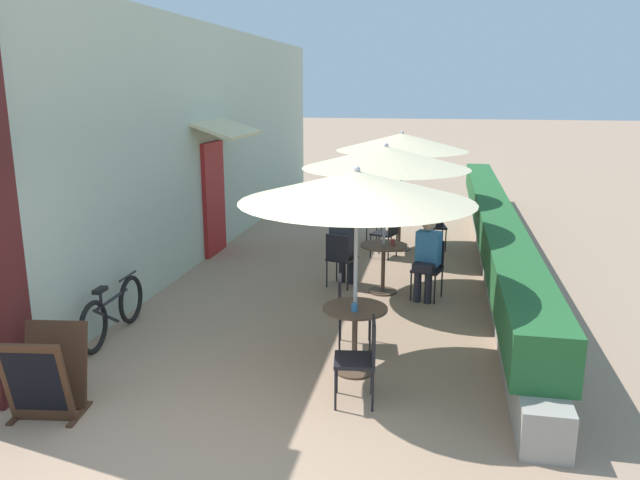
{
  "coord_description": "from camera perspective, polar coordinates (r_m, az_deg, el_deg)",
  "views": [
    {
      "loc": [
        1.78,
        -4.49,
        3.07
      ],
      "look_at": [
        0.15,
        3.8,
        1.0
      ],
      "focal_mm": 35.0,
      "sensor_mm": 36.0,
      "label": 1
    }
  ],
  "objects": [
    {
      "name": "cafe_chair_mid_right",
      "position": [
        9.75,
        1.85,
        -1.43
      ],
      "size": [
        0.49,
        0.49,
        0.87
      ],
      "rotation": [
        0.0,
        0.0,
        12.29
      ],
      "color": "black",
      "rests_on": "ground_plane"
    },
    {
      "name": "planter_hedge",
      "position": [
        11.83,
        15.56,
        0.9
      ],
      "size": [
        0.6,
        13.27,
        1.01
      ],
      "color": "gray",
      "rests_on": "ground_plane"
    },
    {
      "name": "cafe_chair_far_left",
      "position": [
        12.32,
        10.45,
        1.58
      ],
      "size": [
        0.46,
        0.46,
        0.87
      ],
      "rotation": [
        0.0,
        0.0,
        3.32
      ],
      "color": "black",
      "rests_on": "ground_plane"
    },
    {
      "name": "bicycle_leaning",
      "position": [
        8.3,
        -18.41,
        -6.21
      ],
      "size": [
        0.13,
        1.64,
        0.73
      ],
      "rotation": [
        0.0,
        0.0,
        0.04
      ],
      "color": "black",
      "rests_on": "ground_plane"
    },
    {
      "name": "coffee_cup_mid",
      "position": [
        9.49,
        6.68,
        -0.18
      ],
      "size": [
        0.07,
        0.07,
        0.09
      ],
      "color": "#B73D3D",
      "rests_on": "patio_table_mid"
    },
    {
      "name": "patio_table_near",
      "position": [
        6.89,
        3.21,
        -7.98
      ],
      "size": [
        0.71,
        0.71,
        0.75
      ],
      "color": "brown",
      "rests_on": "ground_plane"
    },
    {
      "name": "cafe_chair_far_back",
      "position": [
        11.5,
        6.21,
        0.86
      ],
      "size": [
        0.51,
        0.51,
        0.87
      ],
      "rotation": [
        0.0,
        0.0,
        7.5
      ],
      "color": "black",
      "rests_on": "ground_plane"
    },
    {
      "name": "patio_umbrella_near",
      "position": [
        6.48,
        3.39,
        4.9
      ],
      "size": [
        2.48,
        2.48,
        2.29
      ],
      "color": "#B7B7BC",
      "rests_on": "ground_plane"
    },
    {
      "name": "coffee_cup_far",
      "position": [
        12.03,
        7.36,
        2.77
      ],
      "size": [
        0.07,
        0.07,
        0.09
      ],
      "color": "#B73D3D",
      "rests_on": "patio_table_far"
    },
    {
      "name": "cafe_chair_mid_left",
      "position": [
        9.4,
        9.92,
        -2.2
      ],
      "size": [
        0.49,
        0.49,
        0.87
      ],
      "rotation": [
        0.0,
        0.0,
        9.15
      ],
      "color": "black",
      "rests_on": "ground_plane"
    },
    {
      "name": "cafe_chair_near_right",
      "position": [
        7.54,
        2.65,
        -6.05
      ],
      "size": [
        0.45,
        0.45,
        0.87
      ],
      "rotation": [
        0.0,
        0.0,
        11.13
      ],
      "color": "black",
      "rests_on": "ground_plane"
    },
    {
      "name": "cafe_chair_far_right",
      "position": [
        12.67,
        5.15,
        2.08
      ],
      "size": [
        0.56,
        0.56,
        0.87
      ],
      "rotation": [
        0.0,
        0.0,
        5.41
      ],
      "color": "black",
      "rests_on": "ground_plane"
    },
    {
      "name": "cafe_chair_near_left",
      "position": [
        6.25,
        3.89,
        -10.39
      ],
      "size": [
        0.45,
        0.45,
        0.87
      ],
      "rotation": [
        0.0,
        0.0,
        7.99
      ],
      "color": "black",
      "rests_on": "ground_plane"
    },
    {
      "name": "patio_umbrella_mid",
      "position": [
        9.26,
        6.05,
        7.53
      ],
      "size": [
        2.48,
        2.48,
        2.29
      ],
      "color": "#B7B7BC",
      "rests_on": "ground_plane"
    },
    {
      "name": "patio_table_far",
      "position": [
        12.15,
        7.28,
        1.55
      ],
      "size": [
        0.71,
        0.71,
        0.75
      ],
      "color": "brown",
      "rests_on": "ground_plane"
    },
    {
      "name": "seated_patron_mid_left",
      "position": [
        9.26,
        9.76,
        -1.36
      ],
      "size": [
        0.42,
        0.47,
        1.25
      ],
      "rotation": [
        0.0,
        0.0,
        9.15
      ],
      "color": "#23232D",
      "rests_on": "ground_plane"
    },
    {
      "name": "ground_plane",
      "position": [
        5.72,
        -9.38,
        -18.9
      ],
      "size": [
        120.0,
        120.0,
        0.0
      ],
      "primitive_type": "plane",
      "color": "#9E7F66"
    },
    {
      "name": "cafe_facade_wall",
      "position": [
        12.31,
        -9.59,
        9.02
      ],
      "size": [
        0.98,
        14.27,
        4.2
      ],
      "color": "#B2C1AD",
      "rests_on": "ground_plane"
    },
    {
      "name": "seated_patron_mid_right",
      "position": [
        9.8,
        2.14,
        -0.31
      ],
      "size": [
        0.42,
        0.47,
        1.25
      ],
      "rotation": [
        0.0,
        0.0,
        12.29
      ],
      "color": "#23232D",
      "rests_on": "ground_plane"
    },
    {
      "name": "menu_board",
      "position": [
        6.6,
        -23.75,
        -11.16
      ],
      "size": [
        0.7,
        0.71,
        0.85
      ],
      "rotation": [
        0.0,
        0.0,
        0.14
      ],
      "color": "#422819",
      "rests_on": "ground_plane"
    },
    {
      "name": "coffee_cup_near",
      "position": [
        6.68,
        3.18,
        -6.16
      ],
      "size": [
        0.07,
        0.07,
        0.09
      ],
      "color": "teal",
      "rests_on": "patio_table_near"
    },
    {
      "name": "patio_umbrella_far",
      "position": [
        11.92,
        7.51,
        8.87
      ],
      "size": [
        2.48,
        2.48,
        2.29
      ],
      "color": "#B7B7BC",
      "rests_on": "ground_plane"
    },
    {
      "name": "patio_table_mid",
      "position": [
        9.55,
        5.81,
        -1.78
      ],
      "size": [
        0.71,
        0.71,
        0.75
      ],
      "color": "brown",
      "rests_on": "ground_plane"
    }
  ]
}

